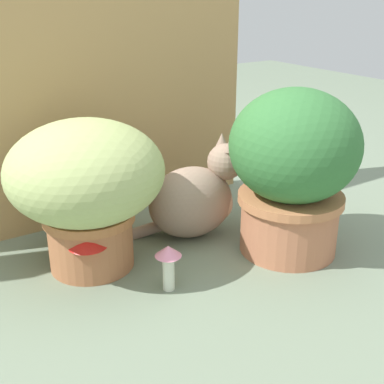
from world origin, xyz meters
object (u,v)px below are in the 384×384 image
object	(u,v)px
cat	(196,198)
mushroom_ornament_pink	(168,260)
leafy_planter	(293,167)
mushroom_ornament_red	(88,243)
grass_planter	(86,183)

from	to	relation	value
cat	mushroom_ornament_pink	distance (m)	0.32
leafy_planter	mushroom_ornament_red	xyz separation A→B (m)	(-0.55, 0.15, -0.14)
cat	mushroom_ornament_pink	world-z (taller)	cat
grass_planter	leafy_planter	bearing A→B (deg)	-23.80
leafy_planter	cat	size ratio (longest dim) A/B	1.27
grass_planter	mushroom_ornament_red	size ratio (longest dim) A/B	2.66
grass_planter	mushroom_ornament_pink	size ratio (longest dim) A/B	3.33
cat	mushroom_ornament_pink	bearing A→B (deg)	-136.09
mushroom_ornament_red	leafy_planter	bearing A→B (deg)	-15.08
mushroom_ornament_pink	grass_planter	bearing A→B (deg)	117.27
mushroom_ornament_red	mushroom_ornament_pink	distance (m)	0.21
grass_planter	cat	size ratio (longest dim) A/B	1.10
grass_planter	mushroom_ornament_pink	xyz separation A→B (m)	(0.11, -0.22, -0.16)
leafy_planter	cat	xyz separation A→B (m)	(-0.17, 0.23, -0.13)
grass_planter	leafy_planter	distance (m)	0.56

